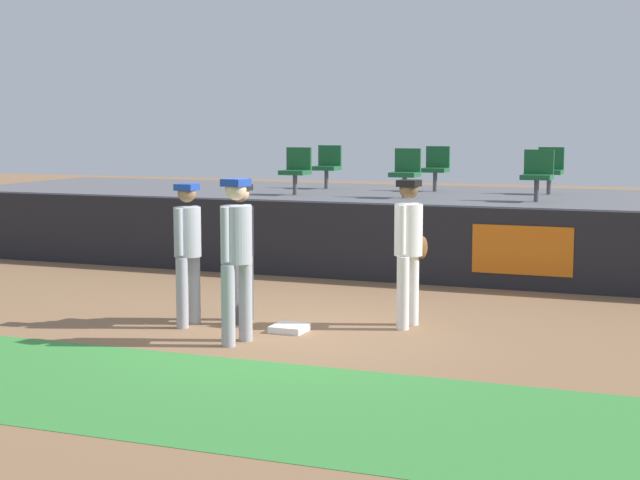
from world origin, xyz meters
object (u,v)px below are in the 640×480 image
object	(u,v)px
player_fielder_home	(409,243)
seat_back_center	(436,166)
player_coach_visitor	(188,244)
seat_front_center	(406,170)
seat_back_right	(550,168)
seat_back_left	(328,164)
player_umpire	(241,243)
player_runner_visitor	(236,249)
seat_front_left	(297,168)
first_base	(290,328)
seat_front_right	(538,172)

from	to	relation	value
player_fielder_home	seat_back_center	xyz separation A→B (m)	(-1.40, 6.54, 0.65)
player_coach_visitor	seat_front_center	distance (m)	5.80
seat_back_right	seat_back_center	size ratio (longest dim) A/B	1.00
seat_back_left	player_coach_visitor	bearing A→B (deg)	-82.14
seat_back_right	player_umpire	bearing A→B (deg)	-111.40
seat_back_center	seat_front_center	bearing A→B (deg)	-91.78
player_runner_visitor	seat_back_left	size ratio (longest dim) A/B	2.23
player_runner_visitor	seat_front_left	xyz separation A→B (m)	(-1.93, 6.33, 0.61)
player_umpire	seat_back_right	xyz separation A→B (m)	(2.75, 7.00, 0.69)
first_base	seat_back_center	size ratio (longest dim) A/B	0.48
seat_front_left	seat_back_right	world-z (taller)	same
first_base	seat_back_center	xyz separation A→B (m)	(-0.15, 7.32, 1.66)
player_runner_visitor	first_base	bearing A→B (deg)	169.19
seat_back_center	seat_front_right	bearing A→B (deg)	-39.69
seat_back_left	seat_front_left	xyz separation A→B (m)	(0.10, -1.80, -0.00)
player_coach_visitor	seat_front_right	world-z (taller)	seat_front_right
seat_front_center	player_coach_visitor	bearing A→B (deg)	-100.94
player_runner_visitor	seat_back_center	world-z (taller)	seat_back_center
first_base	seat_front_right	xyz separation A→B (m)	(2.02, 5.52, 1.66)
player_fielder_home	seat_back_left	size ratio (longest dim) A/B	2.16
seat_front_center	seat_back_center	bearing A→B (deg)	88.22
seat_front_left	seat_back_right	bearing A→B (deg)	23.30
player_runner_visitor	seat_back_left	world-z (taller)	seat_back_left
seat_back_left	seat_back_right	size ratio (longest dim) A/B	1.00
seat_back_center	player_runner_visitor	bearing A→B (deg)	-91.06
player_umpire	seat_front_left	xyz separation A→B (m)	(-1.43, 5.20, 0.69)
first_base	seat_front_right	world-z (taller)	seat_front_right
first_base	seat_front_center	bearing A→B (deg)	92.12
player_runner_visitor	seat_front_left	distance (m)	6.65
player_fielder_home	player_coach_visitor	distance (m)	2.71
player_fielder_home	player_coach_visitor	xyz separation A→B (m)	(-2.55, -0.92, -0.03)
player_fielder_home	seat_back_center	world-z (taller)	seat_back_center
seat_back_left	seat_front_right	distance (m)	4.70
seat_front_left	seat_front_center	size ratio (longest dim) A/B	1.00
seat_back_center	seat_back_left	bearing A→B (deg)	179.99
player_umpire	seat_front_right	xyz separation A→B (m)	(2.82, 5.20, 0.69)
player_coach_visitor	seat_front_right	xyz separation A→B (m)	(3.32, 5.65, 0.68)
player_umpire	seat_back_center	world-z (taller)	seat_back_center
seat_back_left	seat_back_center	size ratio (longest dim) A/B	1.00
first_base	seat_front_center	xyz separation A→B (m)	(-0.20, 5.52, 1.66)
seat_back_left	seat_back_center	distance (m)	2.18
player_fielder_home	seat_front_right	bearing A→B (deg)	176.11
player_umpire	seat_back_left	size ratio (longest dim) A/B	2.07
player_umpire	first_base	bearing A→B (deg)	75.48
player_fielder_home	seat_front_left	distance (m)	5.92
player_umpire	player_fielder_home	bearing A→B (deg)	109.86
first_base	seat_back_right	size ratio (longest dim) A/B	0.48
seat_back_left	seat_front_right	xyz separation A→B (m)	(4.35, -1.80, 0.00)
player_fielder_home	seat_back_left	distance (m)	7.48
player_runner_visitor	player_umpire	xyz separation A→B (m)	(-0.50, 1.13, -0.08)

